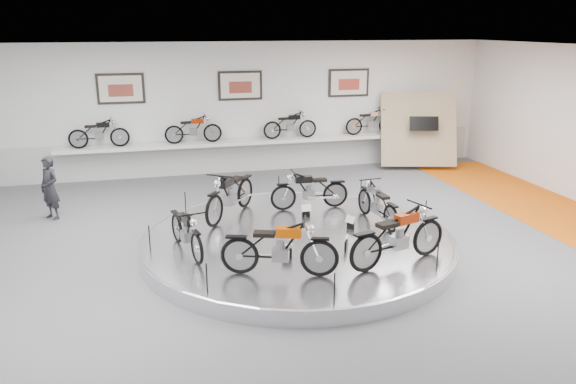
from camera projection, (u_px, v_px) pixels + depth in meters
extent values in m
plane|color=#565558|center=(301.00, 255.00, 11.35)|extent=(16.00, 16.00, 0.00)
plane|color=white|center=(303.00, 51.00, 10.21)|extent=(16.00, 16.00, 0.00)
plane|color=silver|center=(241.00, 108.00, 17.28)|extent=(16.00, 0.00, 16.00)
plane|color=silver|center=(550.00, 361.00, 4.28)|extent=(16.00, 0.00, 16.00)
cube|color=#BCBCBA|center=(242.00, 154.00, 17.67)|extent=(15.68, 0.04, 1.10)
cylinder|color=silver|center=(297.00, 243.00, 11.58)|extent=(6.40, 6.40, 0.30)
torus|color=#B2B2BA|center=(297.00, 237.00, 11.55)|extent=(6.40, 6.40, 0.10)
cube|color=silver|center=(243.00, 142.00, 17.28)|extent=(11.00, 0.55, 0.10)
cube|color=beige|center=(121.00, 89.00, 16.21)|extent=(1.35, 0.06, 0.88)
cube|color=beige|center=(240.00, 86.00, 17.04)|extent=(1.35, 0.06, 0.88)
cube|color=beige|center=(349.00, 83.00, 17.87)|extent=(1.35, 0.06, 0.88)
cube|color=tan|center=(418.00, 130.00, 17.98)|extent=(2.56, 1.52, 2.30)
imported|color=black|center=(50.00, 188.00, 13.28)|extent=(0.65, 0.65, 1.52)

